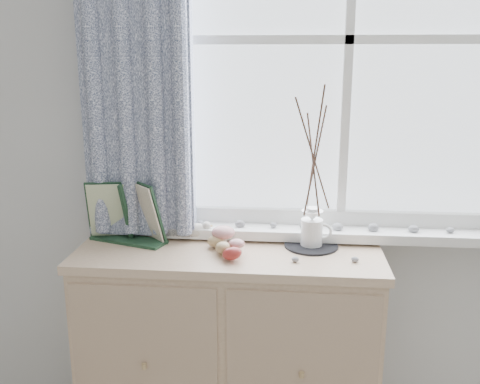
{
  "coord_description": "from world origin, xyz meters",
  "views": [
    {
      "loc": [
        0.08,
        -0.2,
        1.6
      ],
      "look_at": [
        -0.1,
        1.7,
        1.1
      ],
      "focal_mm": 40.0,
      "sensor_mm": 36.0,
      "label": 1
    }
  ],
  "objects": [
    {
      "name": "songbird_figurine",
      "position": [
        -0.3,
        1.87,
        0.89
      ],
      "size": [
        0.15,
        0.07,
        0.08
      ],
      "primitive_type": null,
      "rotation": [
        0.0,
        0.0,
        -0.01
      ],
      "color": "silver",
      "rests_on": "sideboard"
    },
    {
      "name": "toadstool_cluster",
      "position": [
        -0.16,
        1.77,
        0.9
      ],
      "size": [
        0.14,
        0.15,
        0.09
      ],
      "color": "beige",
      "rests_on": "sideboard"
    },
    {
      "name": "botanical_book",
      "position": [
        -0.57,
        1.79,
        0.98
      ],
      "size": [
        0.39,
        0.24,
        0.26
      ],
      "primitive_type": null,
      "rotation": [
        0.0,
        0.0,
        -0.32
      ],
      "color": "#1B3924",
      "rests_on": "sideboard"
    },
    {
      "name": "sideboard",
      "position": [
        -0.15,
        1.75,
        0.43
      ],
      "size": [
        1.2,
        0.45,
        0.85
      ],
      "color": "beige",
      "rests_on": "ground"
    },
    {
      "name": "twig_pitcher",
      "position": [
        0.17,
        1.82,
        1.22
      ],
      "size": [
        0.27,
        0.27,
        0.65
      ],
      "rotation": [
        0.0,
        0.0,
        -0.17
      ],
      "color": "white",
      "rests_on": "crocheted_doily"
    },
    {
      "name": "sideboard_pebbles",
      "position": [
        0.2,
        1.71,
        0.86
      ],
      "size": [
        0.25,
        0.19,
        0.02
      ],
      "color": "gray",
      "rests_on": "sideboard"
    },
    {
      "name": "crocheted_doily",
      "position": [
        0.17,
        1.82,
        0.85
      ],
      "size": [
        0.21,
        0.21,
        0.01
      ],
      "primitive_type": "cylinder",
      "color": "black",
      "rests_on": "sideboard"
    },
    {
      "name": "wooden_eggs",
      "position": [
        -0.16,
        1.7,
        0.88
      ],
      "size": [
        0.14,
        0.18,
        0.08
      ],
      "color": "tan",
      "rests_on": "sideboard"
    }
  ]
}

